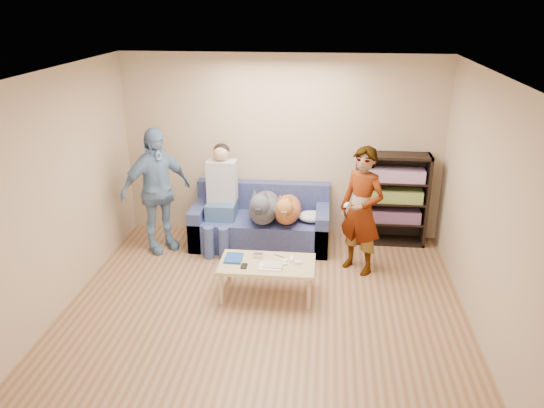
# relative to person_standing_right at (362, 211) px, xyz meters

# --- Properties ---
(ground) EXTENTS (5.00, 5.00, 0.00)m
(ground) POSITION_rel_person_standing_right_xyz_m (-1.09, -1.43, -0.81)
(ground) COLOR brown
(ground) RESTS_ON ground
(ceiling) EXTENTS (5.00, 5.00, 0.00)m
(ceiling) POSITION_rel_person_standing_right_xyz_m (-1.09, -1.43, 1.79)
(ceiling) COLOR white
(ceiling) RESTS_ON ground
(wall_back) EXTENTS (4.50, 0.00, 4.50)m
(wall_back) POSITION_rel_person_standing_right_xyz_m (-1.09, 1.07, 0.49)
(wall_back) COLOR tan
(wall_back) RESTS_ON ground
(wall_front) EXTENTS (4.50, 0.00, 4.50)m
(wall_front) POSITION_rel_person_standing_right_xyz_m (-1.09, -3.93, 0.49)
(wall_front) COLOR tan
(wall_front) RESTS_ON ground
(wall_left) EXTENTS (0.00, 5.00, 5.00)m
(wall_left) POSITION_rel_person_standing_right_xyz_m (-3.34, -1.43, 0.49)
(wall_left) COLOR tan
(wall_left) RESTS_ON ground
(wall_right) EXTENTS (0.00, 5.00, 5.00)m
(wall_right) POSITION_rel_person_standing_right_xyz_m (1.16, -1.43, 0.49)
(wall_right) COLOR tan
(wall_right) RESTS_ON ground
(blanket) EXTENTS (0.38, 0.32, 0.13)m
(blanket) POSITION_rel_person_standing_right_xyz_m (-0.63, 0.53, -0.32)
(blanket) COLOR #B7B7BC
(blanket) RESTS_ON sofa
(person_standing_right) EXTENTS (0.71, 0.67, 1.63)m
(person_standing_right) POSITION_rel_person_standing_right_xyz_m (0.00, 0.00, 0.00)
(person_standing_right) COLOR gray
(person_standing_right) RESTS_ON ground
(person_standing_left) EXTENTS (1.02, 1.00, 1.72)m
(person_standing_left) POSITION_rel_person_standing_right_xyz_m (-2.72, 0.34, 0.05)
(person_standing_left) COLOR #7696BD
(person_standing_left) RESTS_ON ground
(held_controller) EXTENTS (0.07, 0.12, 0.03)m
(held_controller) POSITION_rel_person_standing_right_xyz_m (-0.20, -0.20, 0.15)
(held_controller) COLOR white
(held_controller) RESTS_ON person_standing_right
(notebook_blue) EXTENTS (0.20, 0.26, 0.03)m
(notebook_blue) POSITION_rel_person_standing_right_xyz_m (-1.49, -0.69, -0.38)
(notebook_blue) COLOR #1A4493
(notebook_blue) RESTS_ON coffee_table
(papers) EXTENTS (0.26, 0.20, 0.02)m
(papers) POSITION_rel_person_standing_right_xyz_m (-1.04, -0.84, -0.39)
(papers) COLOR white
(papers) RESTS_ON coffee_table
(magazine) EXTENTS (0.22, 0.17, 0.01)m
(magazine) POSITION_rel_person_standing_right_xyz_m (-1.01, -0.82, -0.37)
(magazine) COLOR beige
(magazine) RESTS_ON coffee_table
(camera_silver) EXTENTS (0.11, 0.06, 0.05)m
(camera_silver) POSITION_rel_person_standing_right_xyz_m (-1.21, -0.62, -0.37)
(camera_silver) COLOR #B8B7BC
(camera_silver) RESTS_ON coffee_table
(controller_a) EXTENTS (0.04, 0.13, 0.03)m
(controller_a) POSITION_rel_person_standing_right_xyz_m (-0.81, -0.64, -0.38)
(controller_a) COLOR white
(controller_a) RESTS_ON coffee_table
(controller_b) EXTENTS (0.09, 0.06, 0.03)m
(controller_b) POSITION_rel_person_standing_right_xyz_m (-0.73, -0.72, -0.38)
(controller_b) COLOR silver
(controller_b) RESTS_ON coffee_table
(headphone_cup_a) EXTENTS (0.07, 0.07, 0.02)m
(headphone_cup_a) POSITION_rel_person_standing_right_xyz_m (-0.89, -0.76, -0.38)
(headphone_cup_a) COLOR silver
(headphone_cup_a) RESTS_ON coffee_table
(headphone_cup_b) EXTENTS (0.07, 0.07, 0.02)m
(headphone_cup_b) POSITION_rel_person_standing_right_xyz_m (-0.89, -0.68, -0.38)
(headphone_cup_b) COLOR white
(headphone_cup_b) RESTS_ON coffee_table
(pen_orange) EXTENTS (0.13, 0.06, 0.01)m
(pen_orange) POSITION_rel_person_standing_right_xyz_m (-1.11, -0.90, -0.39)
(pen_orange) COLOR orange
(pen_orange) RESTS_ON coffee_table
(pen_black) EXTENTS (0.13, 0.08, 0.01)m
(pen_black) POSITION_rel_person_standing_right_xyz_m (-0.97, -0.56, -0.39)
(pen_black) COLOR black
(pen_black) RESTS_ON coffee_table
(wallet) EXTENTS (0.07, 0.12, 0.02)m
(wallet) POSITION_rel_person_standing_right_xyz_m (-1.34, -0.86, -0.39)
(wallet) COLOR black
(wallet) RESTS_ON coffee_table
(sofa) EXTENTS (1.90, 0.85, 0.82)m
(sofa) POSITION_rel_person_standing_right_xyz_m (-1.34, 0.67, -0.53)
(sofa) COLOR #515B93
(sofa) RESTS_ON ground
(person_seated) EXTENTS (0.40, 0.73, 1.47)m
(person_seated) POSITION_rel_person_standing_right_xyz_m (-1.88, 0.54, -0.04)
(person_seated) COLOR #41658F
(person_seated) RESTS_ON sofa
(dog_gray) EXTENTS (0.42, 1.26, 0.61)m
(dog_gray) POSITION_rel_person_standing_right_xyz_m (-1.27, 0.42, -0.17)
(dog_gray) COLOR #4F5259
(dog_gray) RESTS_ON sofa
(dog_tan) EXTENTS (0.37, 1.15, 0.54)m
(dog_tan) POSITION_rel_person_standing_right_xyz_m (-0.96, 0.45, -0.20)
(dog_tan) COLOR #AC5E34
(dog_tan) RESTS_ON sofa
(coffee_table) EXTENTS (1.10, 0.60, 0.42)m
(coffee_table) POSITION_rel_person_standing_right_xyz_m (-1.09, -0.74, -0.44)
(coffee_table) COLOR tan
(coffee_table) RESTS_ON ground
(bookshelf) EXTENTS (1.00, 0.34, 1.30)m
(bookshelf) POSITION_rel_person_standing_right_xyz_m (0.46, 0.90, -0.13)
(bookshelf) COLOR black
(bookshelf) RESTS_ON ground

